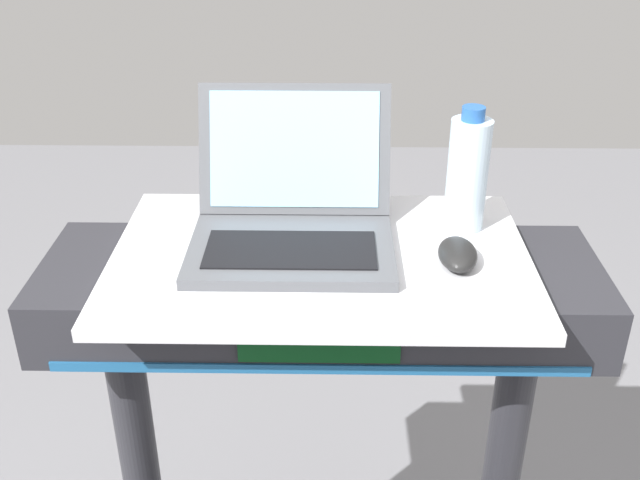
% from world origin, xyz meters
% --- Properties ---
extents(desk_board, '(0.66, 0.44, 0.02)m').
position_xyz_m(desk_board, '(0.00, 0.70, 1.09)').
color(desk_board, silver).
rests_on(desk_board, treadmill_base).
extents(laptop, '(0.32, 0.30, 0.22)m').
position_xyz_m(laptop, '(-0.05, 0.74, 1.14)').
color(laptop, '#515459').
rests_on(laptop, desk_board).
extents(computer_mouse, '(0.06, 0.10, 0.03)m').
position_xyz_m(computer_mouse, '(0.21, 0.67, 1.11)').
color(computer_mouse, black).
rests_on(computer_mouse, desk_board).
extents(water_bottle, '(0.07, 0.07, 0.21)m').
position_xyz_m(water_bottle, '(0.24, 0.80, 1.19)').
color(water_bottle, silver).
rests_on(water_bottle, desk_board).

